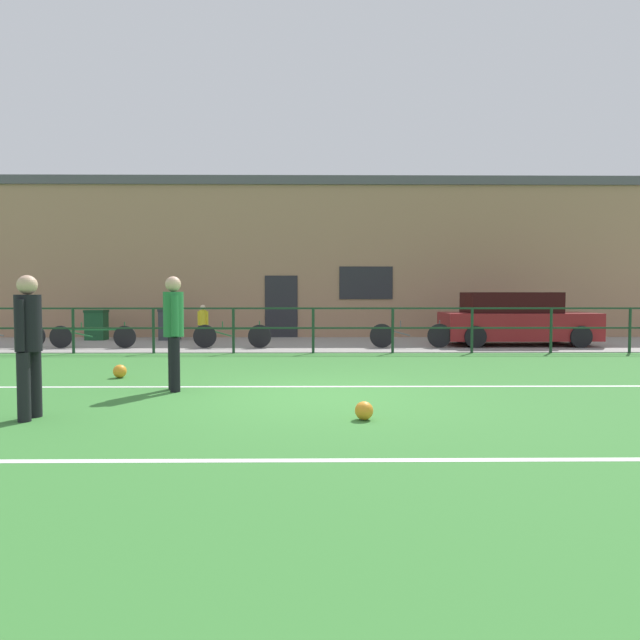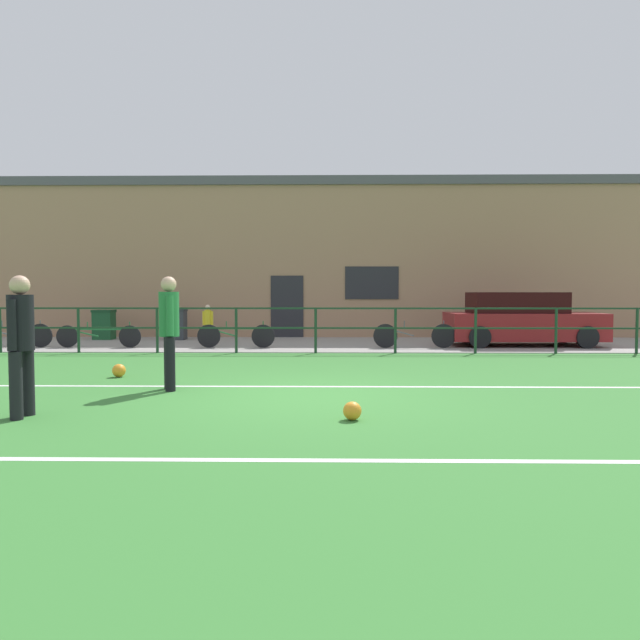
{
  "view_description": "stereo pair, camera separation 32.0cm",
  "coord_description": "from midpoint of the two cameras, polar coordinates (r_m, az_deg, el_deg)",
  "views": [
    {
      "loc": [
        0.02,
        -8.31,
        1.5
      ],
      "look_at": [
        0.15,
        3.69,
        0.94
      ],
      "focal_mm": 32.1,
      "sensor_mm": 36.0,
      "label": 1
    },
    {
      "loc": [
        0.34,
        -8.31,
        1.5
      ],
      "look_at": [
        0.15,
        3.69,
        0.94
      ],
      "focal_mm": 32.1,
      "sensor_mm": 36.0,
      "label": 2
    }
  ],
  "objects": [
    {
      "name": "spectator_child",
      "position": [
        16.99,
        -12.12,
        -0.18
      ],
      "size": [
        0.32,
        0.2,
        1.15
      ],
      "rotation": [
        0.0,
        0.0,
        3.16
      ],
      "color": "#232D4C",
      "rests_on": "pavement_strip"
    },
    {
      "name": "perimeter_fence",
      "position": [
        14.33,
        -1.33,
        -0.35
      ],
      "size": [
        36.07,
        0.07,
        1.15
      ],
      "color": "#193823",
      "rests_on": "ground"
    },
    {
      "name": "bicycle_parked_0",
      "position": [
        16.73,
        -22.24,
        -1.51
      ],
      "size": [
        2.33,
        0.04,
        0.71
      ],
      "color": "black",
      "rests_on": "pavement_strip"
    },
    {
      "name": "soccer_ball_spare",
      "position": [
        6.87,
        3.07,
        -9.02
      ],
      "size": [
        0.22,
        0.22,
        0.22
      ],
      "primitive_type": "sphere",
      "color": "orange",
      "rests_on": "ground"
    },
    {
      "name": "bicycle_parked_3",
      "position": [
        15.74,
        8.43,
        -1.51
      ],
      "size": [
        2.23,
        0.04,
        0.75
      ],
      "color": "black",
      "rests_on": "pavement_strip"
    },
    {
      "name": "field_line_hash",
      "position": [
        5.29,
        -2.64,
        -13.81
      ],
      "size": [
        36.0,
        0.11,
        0.0
      ],
      "primitive_type": "cube",
      "color": "white",
      "rests_on": "ground"
    },
    {
      "name": "clubhouse_facade",
      "position": [
        20.54,
        -1.11,
        6.1
      ],
      "size": [
        28.0,
        2.56,
        5.44
      ],
      "color": "#A37A5B",
      "rests_on": "ground"
    },
    {
      "name": "soccer_ball_match",
      "position": [
        10.85,
        -20.13,
        -4.82
      ],
      "size": [
        0.24,
        0.24,
        0.24
      ],
      "primitive_type": "sphere",
      "color": "orange",
      "rests_on": "ground"
    },
    {
      "name": "field_line_touchline",
      "position": [
        9.26,
        -1.74,
        -6.65
      ],
      "size": [
        36.0,
        0.11,
        0.0
      ],
      "primitive_type": "cube",
      "color": "white",
      "rests_on": "ground"
    },
    {
      "name": "trash_bin_0",
      "position": [
        18.83,
        -15.22,
        -0.41
      ],
      "size": [
        0.64,
        0.54,
        0.99
      ],
      "color": "#33383D",
      "rests_on": "pavement_strip"
    },
    {
      "name": "parked_car_red",
      "position": [
        17.25,
        18.4,
        0.0
      ],
      "size": [
        4.25,
        1.81,
        1.51
      ],
      "color": "maroon",
      "rests_on": "pavement_strip"
    },
    {
      "name": "player_striker",
      "position": [
        9.11,
        -15.37,
        -0.57
      ],
      "size": [
        0.31,
        0.46,
        1.76
      ],
      "rotation": [
        0.0,
        0.0,
        1.92
      ],
      "color": "black",
      "rests_on": "ground"
    },
    {
      "name": "player_goalkeeper",
      "position": [
        7.69,
        -28.13,
        -1.57
      ],
      "size": [
        0.3,
        0.47,
        1.72
      ],
      "rotation": [
        0.0,
        0.0,
        1.53
      ],
      "color": "black",
      "rests_on": "ground"
    },
    {
      "name": "pavement_strip",
      "position": [
        16.87,
        -1.21,
        -2.4
      ],
      "size": [
        48.0,
        5.0,
        0.02
      ],
      "primitive_type": "cube",
      "color": "gray",
      "rests_on": "ground"
    },
    {
      "name": "bicycle_parked_2",
      "position": [
        17.75,
        -29.44,
        -1.36
      ],
      "size": [
        2.22,
        0.04,
        0.75
      ],
      "color": "black",
      "rests_on": "pavement_strip"
    },
    {
      "name": "ground",
      "position": [
        8.45,
        -1.85,
        -7.71
      ],
      "size": [
        60.0,
        44.0,
        0.04
      ],
      "primitive_type": "cube",
      "color": "#387A33"
    },
    {
      "name": "trash_bin_1",
      "position": [
        19.59,
        -21.82,
        -0.45
      ],
      "size": [
        0.63,
        0.54,
        0.95
      ],
      "color": "#194C28",
      "rests_on": "pavement_strip"
    },
    {
      "name": "bicycle_parked_1",
      "position": [
        15.73,
        -9.34,
        -1.56
      ],
      "size": [
        2.12,
        0.04,
        0.73
      ],
      "color": "black",
      "rests_on": "pavement_strip"
    }
  ]
}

